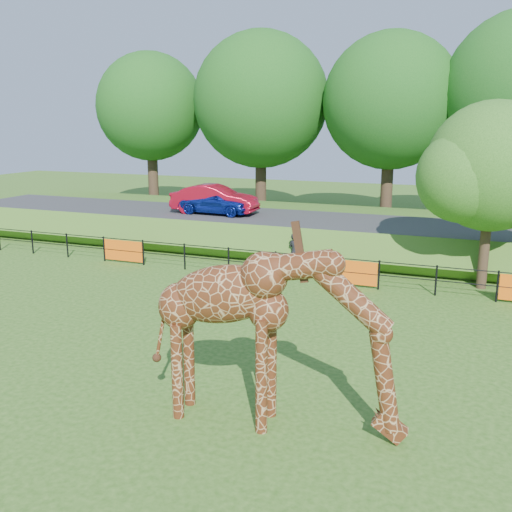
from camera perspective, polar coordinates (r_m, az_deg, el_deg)
The scene contains 10 objects.
ground at distance 15.44m, azimuth -8.21°, elevation -9.70°, with size 90.00×90.00×0.00m, color #2B5715.
giraffe at distance 11.28m, azimuth 1.84°, elevation -8.19°, with size 5.23×0.96×3.73m, color #542611, non-canonical shape.
perimeter_fence at distance 22.20m, azimuth 1.96°, elevation -0.92°, with size 28.07×0.10×1.10m, color black, non-canonical shape.
embankment at distance 29.19m, azimuth 6.91°, elevation 2.64°, with size 40.00×9.00×1.30m, color #2B5715.
road at distance 27.64m, azimuth 6.16°, elevation 3.55°, with size 40.00×5.00×0.12m, color #2A2B2D.
car_blue at distance 29.09m, azimuth -4.17°, elevation 5.58°, with size 1.63×4.06×1.38m, color #142BA5.
car_red at distance 29.24m, azimuth -4.17°, elevation 5.69°, with size 1.54×4.43×1.46m, color red.
visitor at distance 23.62m, azimuth 3.85°, elevation 0.47°, with size 0.56×0.37×1.53m, color black.
tree_east at distance 21.99m, azimuth 22.75°, elevation 7.80°, with size 5.40×4.71×6.76m.
bg_tree_line at distance 34.71m, azimuth 13.18°, elevation 14.93°, with size 37.30×8.80×11.82m.
Camera 1 is at (7.18, -12.29, 5.99)m, focal length 40.00 mm.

